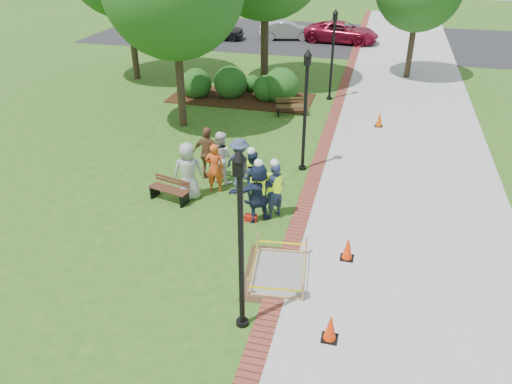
% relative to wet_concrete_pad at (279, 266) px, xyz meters
% --- Properties ---
extents(ground, '(100.00, 100.00, 0.00)m').
position_rel_wet_concrete_pad_xyz_m(ground, '(-1.66, 1.06, -0.23)').
color(ground, '#285116').
rests_on(ground, ground).
extents(sidewalk, '(6.00, 60.00, 0.02)m').
position_rel_wet_concrete_pad_xyz_m(sidewalk, '(3.34, 11.06, -0.22)').
color(sidewalk, '#9E9E99').
rests_on(sidewalk, ground).
extents(brick_edging, '(0.50, 60.00, 0.03)m').
position_rel_wet_concrete_pad_xyz_m(brick_edging, '(0.09, 11.06, -0.22)').
color(brick_edging, maroon).
rests_on(brick_edging, ground).
extents(mulch_bed, '(7.00, 3.00, 0.05)m').
position_rel_wet_concrete_pad_xyz_m(mulch_bed, '(-4.66, 13.06, -0.21)').
color(mulch_bed, '#381E0F').
rests_on(mulch_bed, ground).
extents(parking_lot, '(36.00, 12.00, 0.01)m').
position_rel_wet_concrete_pad_xyz_m(parking_lot, '(-1.66, 28.06, -0.23)').
color(parking_lot, black).
rests_on(parking_lot, ground).
extents(wet_concrete_pad, '(1.95, 2.48, 0.55)m').
position_rel_wet_concrete_pad_xyz_m(wet_concrete_pad, '(0.00, 0.00, 0.00)').
color(wet_concrete_pad, '#47331E').
rests_on(wet_concrete_pad, ground).
extents(bench_near, '(1.41, 0.76, 0.73)m').
position_rel_wet_concrete_pad_xyz_m(bench_near, '(-4.13, 2.80, -0.00)').
color(bench_near, '#502A1B').
rests_on(bench_near, ground).
extents(bench_far, '(1.49, 0.89, 0.77)m').
position_rel_wet_concrete_pad_xyz_m(bench_far, '(-1.81, 11.39, 0.01)').
color(bench_far, '#4D381A').
rests_on(bench_far, ground).
extents(cone_front, '(0.35, 0.35, 0.69)m').
position_rel_wet_concrete_pad_xyz_m(cone_front, '(1.52, -1.92, 0.10)').
color(cone_front, black).
rests_on(cone_front, ground).
extents(cone_back, '(0.35, 0.35, 0.69)m').
position_rel_wet_concrete_pad_xyz_m(cone_back, '(1.62, 1.06, 0.10)').
color(cone_back, black).
rests_on(cone_back, ground).
extents(cone_far, '(0.34, 0.34, 0.67)m').
position_rel_wet_concrete_pad_xyz_m(cone_far, '(2.09, 10.92, 0.09)').
color(cone_far, black).
rests_on(cone_far, ground).
extents(toolbox, '(0.39, 0.24, 0.19)m').
position_rel_wet_concrete_pad_xyz_m(toolbox, '(-1.33, 2.27, -0.14)').
color(toolbox, '#B1170D').
rests_on(toolbox, ground).
extents(lamp_near, '(0.28, 0.28, 4.26)m').
position_rel_wet_concrete_pad_xyz_m(lamp_near, '(-0.41, -1.94, 2.25)').
color(lamp_near, black).
rests_on(lamp_near, ground).
extents(lamp_mid, '(0.28, 0.28, 4.26)m').
position_rel_wet_concrete_pad_xyz_m(lamp_mid, '(-0.41, 6.06, 2.25)').
color(lamp_mid, black).
rests_on(lamp_mid, ground).
extents(lamp_far, '(0.28, 0.28, 4.26)m').
position_rel_wet_concrete_pad_xyz_m(lamp_far, '(-0.41, 14.06, 2.25)').
color(lamp_far, black).
rests_on(lamp_far, ground).
extents(shrub_a, '(1.51, 1.51, 1.51)m').
position_rel_wet_concrete_pad_xyz_m(shrub_a, '(-6.91, 12.90, -0.23)').
color(shrub_a, '#1A4714').
rests_on(shrub_a, ground).
extents(shrub_b, '(1.64, 1.64, 1.64)m').
position_rel_wet_concrete_pad_xyz_m(shrub_b, '(-5.26, 13.29, -0.23)').
color(shrub_b, '#1A4714').
rests_on(shrub_b, ground).
extents(shrub_c, '(1.31, 1.31, 1.31)m').
position_rel_wet_concrete_pad_xyz_m(shrub_c, '(-3.41, 13.20, -0.23)').
color(shrub_c, '#1A4714').
rests_on(shrub_c, ground).
extents(shrub_d, '(1.74, 1.74, 1.74)m').
position_rel_wet_concrete_pad_xyz_m(shrub_d, '(-2.70, 13.30, -0.23)').
color(shrub_d, '#1A4714').
rests_on(shrub_d, ground).
extents(shrub_e, '(0.91, 0.91, 0.91)m').
position_rel_wet_concrete_pad_xyz_m(shrub_e, '(-4.43, 14.36, -0.23)').
color(shrub_e, '#1A4714').
rests_on(shrub_e, ground).
extents(casual_person_a, '(0.70, 0.58, 1.89)m').
position_rel_wet_concrete_pad_xyz_m(casual_person_a, '(-3.58, 3.13, 0.71)').
color(casual_person_a, '#9B9B9B').
rests_on(casual_person_a, ground).
extents(casual_person_b, '(0.58, 0.42, 1.66)m').
position_rel_wet_concrete_pad_xyz_m(casual_person_b, '(-2.92, 3.78, 0.60)').
color(casual_person_b, '#DA4B19').
rests_on(casual_person_b, ground).
extents(casual_person_c, '(0.65, 0.51, 1.80)m').
position_rel_wet_concrete_pad_xyz_m(casual_person_c, '(-2.95, 4.46, 0.67)').
color(casual_person_c, silver).
rests_on(casual_person_c, ground).
extents(casual_person_d, '(0.63, 0.44, 1.87)m').
position_rel_wet_concrete_pad_xyz_m(casual_person_d, '(-3.41, 4.55, 0.70)').
color(casual_person_d, brown).
rests_on(casual_person_d, ground).
extents(casual_person_e, '(0.66, 0.56, 1.75)m').
position_rel_wet_concrete_pad_xyz_m(casual_person_e, '(-2.20, 4.18, 0.64)').
color(casual_person_e, '#343F5C').
rests_on(casual_person_e, ground).
extents(hivis_worker_a, '(0.70, 0.65, 1.99)m').
position_rel_wet_concrete_pad_xyz_m(hivis_worker_a, '(-1.13, 2.40, 0.74)').
color(hivis_worker_a, '#162639').
rests_on(hivis_worker_a, ground).
extents(hivis_worker_b, '(0.62, 0.67, 1.91)m').
position_rel_wet_concrete_pad_xyz_m(hivis_worker_b, '(-0.73, 2.68, 0.71)').
color(hivis_worker_b, '#1D2A4B').
rests_on(hivis_worker_b, ground).
extents(hivis_worker_c, '(0.65, 0.57, 1.88)m').
position_rel_wet_concrete_pad_xyz_m(hivis_worker_c, '(-1.59, 3.37, 0.70)').
color(hivis_worker_c, '#1C234A').
rests_on(hivis_worker_c, ground).
extents(parked_car_a, '(2.85, 5.19, 1.61)m').
position_rel_wet_concrete_pad_xyz_m(parked_car_a, '(-10.21, 25.58, -0.23)').
color(parked_car_a, '#232326').
rests_on(parked_car_a, ground).
extents(parked_car_b, '(2.86, 4.64, 1.41)m').
position_rel_wet_concrete_pad_xyz_m(parked_car_b, '(-5.10, 26.83, -0.23)').
color(parked_car_b, '#949498').
rests_on(parked_car_b, ground).
extents(parked_car_c, '(2.61, 4.99, 1.56)m').
position_rel_wet_concrete_pad_xyz_m(parked_car_c, '(-1.13, 26.83, -0.23)').
color(parked_car_c, maroon).
rests_on(parked_car_c, ground).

